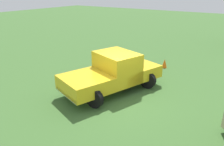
{
  "coord_description": "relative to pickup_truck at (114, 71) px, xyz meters",
  "views": [
    {
      "loc": [
        4.73,
        -7.64,
        4.66
      ],
      "look_at": [
        -0.74,
        0.33,
        0.9
      ],
      "focal_mm": 35.3,
      "sensor_mm": 36.0,
      "label": 1
    }
  ],
  "objects": [
    {
      "name": "pickup_truck",
      "position": [
        0.0,
        0.0,
        0.0
      ],
      "size": [
        3.41,
        5.25,
        1.83
      ],
      "rotation": [
        0.0,
        0.0,
        4.39
      ],
      "color": "black",
      "rests_on": "ground_plane"
    },
    {
      "name": "traffic_cone",
      "position": [
        0.8,
        4.42,
        -0.68
      ],
      "size": [
        0.32,
        0.32,
        0.55
      ],
      "primitive_type": "cone",
      "color": "orange",
      "rests_on": "ground_plane"
    },
    {
      "name": "ground_plane",
      "position": [
        0.7,
        -0.45,
        -0.96
      ],
      "size": [
        80.0,
        80.0,
        0.0
      ],
      "primitive_type": "plane",
      "color": "#3D662D"
    }
  ]
}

